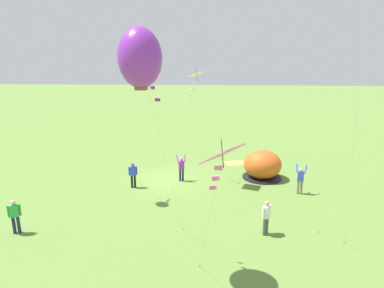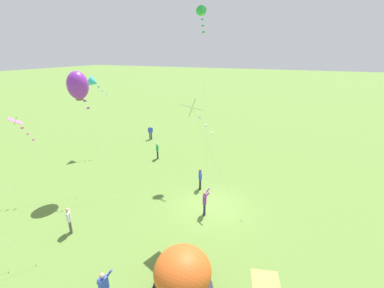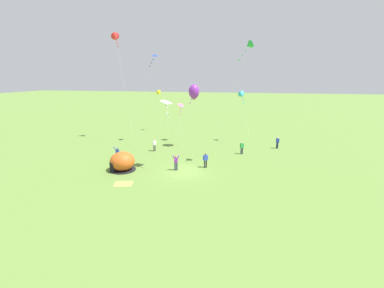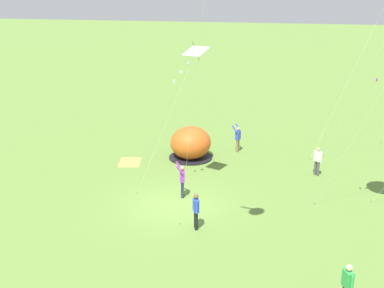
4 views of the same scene
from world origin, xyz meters
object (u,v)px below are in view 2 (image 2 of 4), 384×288
Objects in this scene: kite_cyan at (94,82)px; kite_pink at (18,124)px; popup_tent at (183,272)px; person_strolling at (150,132)px; kite_purple at (78,85)px; person_center_field at (69,219)px; person_far_back at (157,150)px; person_near_tent at (200,178)px; kite_white at (195,112)px; person_flying_kite at (205,202)px; person_arms_raised at (104,287)px; kite_green at (202,12)px.

kite_pink is at bearing -170.21° from kite_cyan.
popup_tent is 22.00m from person_strolling.
kite_purple is at bearing -49.20° from kite_pink.
person_far_back is (11.96, 1.09, 0.00)m from person_center_field.
person_center_field is 1.00× the size of person_far_back.
person_near_tent is 7.60m from kite_white.
popup_tent is 0.46× the size of kite_pink.
kite_cyan is (9.26, 1.60, 1.87)m from kite_pink.
person_flying_kite is at bearing 11.49° from popup_tent.
kite_white is (-1.04, -9.55, -0.82)m from kite_purple.
kite_cyan is at bearing 52.14° from popup_tent.
kite_cyan reaches higher than person_center_field.
popup_tent is at bearing -162.76° from kite_white.
popup_tent is 5.92m from person_flying_kite.
person_near_tent and person_far_back have the same top height.
person_strolling is at bearing 27.50° from person_arms_raised.
person_strolling is 15.45m from kite_pink.
popup_tent is 15.24m from kite_pink.
kite_white reaches higher than person_far_back.
person_near_tent is 0.12× the size of kite_green.
kite_white reaches higher than person_flying_kite.
kite_white reaches higher than person_arms_raised.
person_near_tent is 0.19× the size of kite_purple.
person_strolling is 14.04m from kite_purple.
kite_cyan is at bearing 93.97° from person_far_back.
person_strolling is (11.95, 11.83, -0.03)m from person_flying_kite.
kite_pink is at bearing 70.61° from person_center_field.
kite_white is at bearing -160.17° from kite_green.
kite_pink is 0.44× the size of kite_green.
person_far_back is at bearing -16.08° from kite_purple.
person_flying_kite is at bearing -16.02° from kite_white.
person_arms_raised reaches higher than person_far_back.
person_strolling is (19.77, 10.29, -0.03)m from person_arms_raised.
person_arms_raised is 1.10× the size of person_strolling.
person_far_back is at bearing 43.25° from kite_white.
person_flying_kite is 1.10× the size of person_strolling.
person_arms_raised is at bearing -179.88° from person_near_tent.
person_center_field is at bearing -109.39° from kite_pink.
kite_cyan is (-5.44, 2.81, 6.44)m from person_strolling.
popup_tent is 1.63× the size of person_near_tent.
popup_tent is 1.63× the size of person_center_field.
person_arms_raised is at bearing -173.45° from kite_green.
person_far_back is at bearing 57.95° from person_near_tent.
person_arms_raised is 13.42m from kite_purple.
person_far_back is (-4.97, -3.99, 0.00)m from person_strolling.
person_near_tent is 11.33m from kite_purple.
person_flying_kite is 10.49m from person_far_back.
person_near_tent is at bearing -122.05° from person_far_back.
popup_tent is 15.64m from person_far_back.
kite_pink is 0.77× the size of kite_white.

